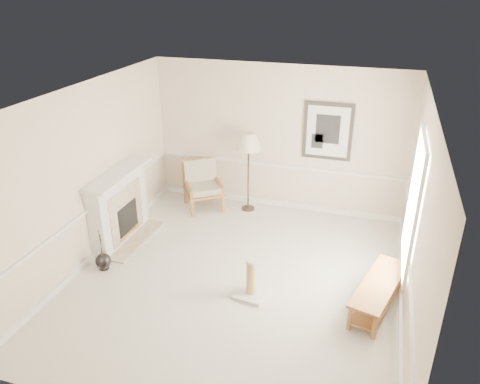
# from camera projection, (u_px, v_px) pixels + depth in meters

# --- Properties ---
(ground) EXTENTS (5.50, 5.50, 0.00)m
(ground) POSITION_uv_depth(u_px,v_px,m) (236.00, 279.00, 7.38)
(ground) COLOR silver
(ground) RESTS_ON ground
(room) EXTENTS (5.04, 5.54, 2.92)m
(room) POSITION_uv_depth(u_px,v_px,m) (246.00, 169.00, 6.62)
(room) COLOR beige
(room) RESTS_ON ground
(fireplace) EXTENTS (0.64, 1.64, 1.31)m
(fireplace) POSITION_uv_depth(u_px,v_px,m) (120.00, 207.00, 8.26)
(fireplace) COLOR white
(fireplace) RESTS_ON ground
(floor_vase) EXTENTS (0.25, 0.25, 0.74)m
(floor_vase) POSITION_uv_depth(u_px,v_px,m) (103.00, 261.00, 7.60)
(floor_vase) COLOR black
(floor_vase) RESTS_ON ground
(armchair) EXTENTS (1.03, 1.04, 0.95)m
(armchair) POSITION_uv_depth(u_px,v_px,m) (202.00, 182.00, 9.55)
(armchair) COLOR #93602F
(armchair) RESTS_ON ground
(floor_lamp) EXTENTS (0.67, 0.67, 1.62)m
(floor_lamp) POSITION_uv_depth(u_px,v_px,m) (249.00, 144.00, 8.99)
(floor_lamp) COLOR black
(floor_lamp) RESTS_ON ground
(bench) EXTENTS (0.81, 1.54, 0.42)m
(bench) POSITION_uv_depth(u_px,v_px,m) (379.00, 291.00, 6.66)
(bench) COLOR #93602F
(bench) RESTS_ON ground
(scratching_post) EXTENTS (0.49, 0.49, 0.63)m
(scratching_post) POSITION_uv_depth(u_px,v_px,m) (251.00, 284.00, 6.94)
(scratching_post) COLOR white
(scratching_post) RESTS_ON ground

